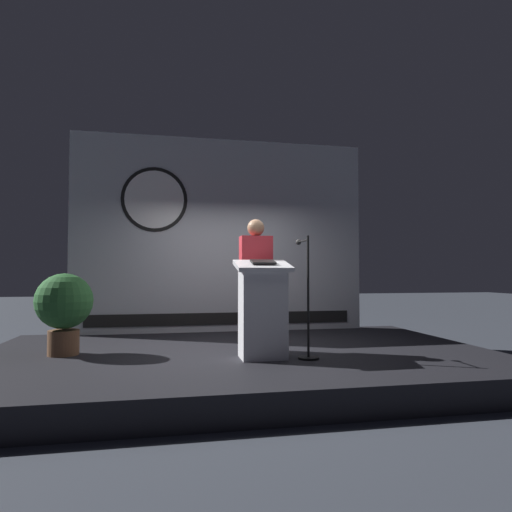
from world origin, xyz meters
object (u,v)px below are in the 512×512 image
at_px(potted_plant, 64,306).
at_px(speaker_person, 256,283).
at_px(microphone_stand, 307,315).
at_px(podium, 263,309).

bearing_deg(potted_plant, speaker_person, -4.38).
bearing_deg(speaker_person, potted_plant, 175.62).
relative_size(speaker_person, microphone_stand, 1.18).
relative_size(podium, potted_plant, 1.17).
bearing_deg(microphone_stand, potted_plant, 165.05).
xyz_separation_m(podium, microphone_stand, (0.51, -0.10, -0.07)).
height_order(podium, microphone_stand, microphone_stand).
xyz_separation_m(speaker_person, microphone_stand, (0.49, -0.58, -0.36)).
height_order(podium, potted_plant, podium).
bearing_deg(potted_plant, microphone_stand, -14.95).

